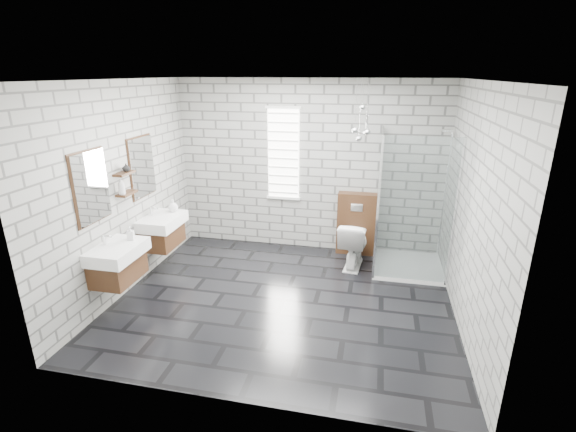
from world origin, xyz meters
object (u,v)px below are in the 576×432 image
(shower_enclosure, at_px, (403,239))
(vanity_right, at_px, (160,222))
(cistern_panel, at_px, (356,224))
(toilet, at_px, (354,244))
(vanity_left, at_px, (115,253))

(shower_enclosure, bearing_deg, vanity_right, -167.94)
(cistern_panel, xyz_separation_m, shower_enclosure, (0.70, -0.52, 0.00))
(cistern_panel, relative_size, shower_enclosure, 0.49)
(vanity_right, distance_m, cistern_panel, 2.99)
(shower_enclosure, distance_m, toilet, 0.72)
(vanity_left, height_order, shower_enclosure, shower_enclosure)
(toilet, bearing_deg, vanity_right, 21.43)
(vanity_left, xyz_separation_m, shower_enclosure, (3.41, 1.81, -0.25))
(vanity_left, xyz_separation_m, vanity_right, (0.00, 1.08, 0.00))
(cistern_panel, xyz_separation_m, toilet, (0.00, -0.49, -0.15))
(cistern_panel, distance_m, shower_enclosure, 0.87)
(vanity_right, bearing_deg, cistern_panel, 24.70)
(cistern_panel, height_order, toilet, cistern_panel)
(vanity_right, distance_m, toilet, 2.84)
(cistern_panel, height_order, shower_enclosure, shower_enclosure)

